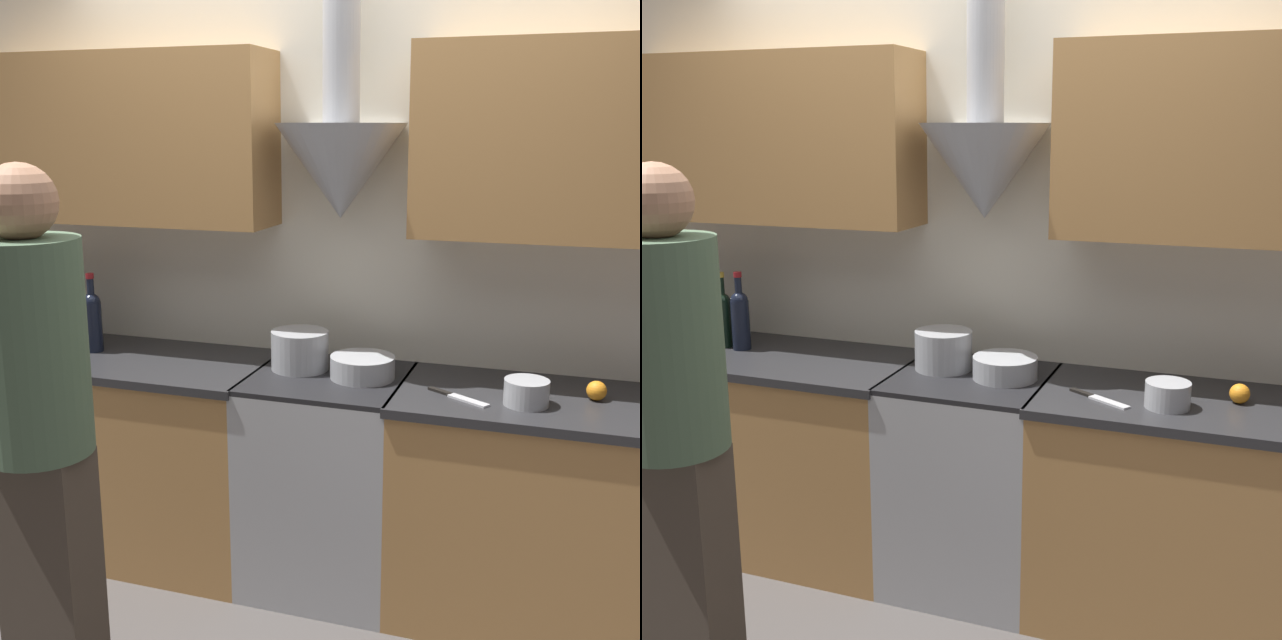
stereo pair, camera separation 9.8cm
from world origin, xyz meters
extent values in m
plane|color=#4C4744|center=(0.00, 0.00, 0.00)|extent=(12.00, 12.00, 0.00)
cube|color=silver|center=(0.00, 0.63, 1.30)|extent=(8.40, 0.06, 2.60)
cone|color=#A8AAAF|center=(0.00, 0.46, 1.68)|extent=(0.52, 0.52, 0.37)
cylinder|color=#A8AAAF|center=(0.00, 0.46, 2.21)|extent=(0.14, 0.14, 0.68)
cube|color=#B27F47|center=(-1.00, 0.45, 1.80)|extent=(1.40, 0.32, 0.70)
cube|color=#B27F47|center=(0.85, 0.45, 1.80)|extent=(1.09, 0.32, 0.70)
cube|color=#B27F47|center=(-1.00, 0.30, 0.43)|extent=(1.40, 0.60, 0.86)
cube|color=#28282B|center=(-1.00, 0.30, 0.87)|extent=(1.42, 0.62, 0.03)
cube|color=#B27F47|center=(0.85, 0.30, 0.43)|extent=(1.09, 0.60, 0.86)
cube|color=#28282B|center=(0.85, 0.30, 0.87)|extent=(1.12, 0.62, 0.03)
cube|color=#A8AAAF|center=(0.00, 0.30, 0.44)|extent=(0.61, 0.60, 0.87)
cube|color=black|center=(0.00, 0.01, 0.40)|extent=(0.42, 0.01, 0.39)
cube|color=black|center=(0.00, 0.30, 0.88)|extent=(0.61, 0.60, 0.02)
cube|color=#A8AAAF|center=(0.00, 0.57, 0.82)|extent=(0.61, 0.06, 0.10)
cylinder|color=black|center=(-1.54, 0.31, 0.99)|extent=(0.07, 0.07, 0.20)
sphere|color=black|center=(-1.54, 0.31, 1.09)|extent=(0.07, 0.07, 0.07)
cylinder|color=black|center=(-1.54, 0.31, 1.15)|extent=(0.03, 0.03, 0.08)
cylinder|color=#234C33|center=(-1.54, 0.31, 1.20)|extent=(0.03, 0.03, 0.02)
cylinder|color=black|center=(-1.45, 0.34, 0.99)|extent=(0.07, 0.07, 0.19)
sphere|color=black|center=(-1.45, 0.34, 1.08)|extent=(0.07, 0.07, 0.07)
cylinder|color=black|center=(-1.45, 0.34, 1.14)|extent=(0.03, 0.03, 0.09)
cylinder|color=black|center=(-1.45, 0.34, 1.20)|extent=(0.03, 0.03, 0.02)
cylinder|color=black|center=(-1.36, 0.32, 1.00)|extent=(0.07, 0.07, 0.22)
sphere|color=black|center=(-1.36, 0.32, 1.11)|extent=(0.07, 0.07, 0.07)
cylinder|color=black|center=(-1.36, 0.32, 1.17)|extent=(0.03, 0.03, 0.10)
cylinder|color=maroon|center=(-1.36, 0.32, 1.24)|extent=(0.03, 0.03, 0.02)
cylinder|color=black|center=(-1.27, 0.33, 0.99)|extent=(0.07, 0.07, 0.20)
sphere|color=black|center=(-1.27, 0.33, 1.09)|extent=(0.07, 0.07, 0.07)
cylinder|color=black|center=(-1.27, 0.33, 1.16)|extent=(0.03, 0.03, 0.10)
cylinder|color=#234C33|center=(-1.27, 0.33, 1.22)|extent=(0.03, 0.03, 0.02)
cylinder|color=black|center=(-1.18, 0.33, 1.00)|extent=(0.07, 0.07, 0.21)
sphere|color=black|center=(-1.18, 0.33, 1.10)|extent=(0.07, 0.07, 0.07)
cylinder|color=black|center=(-1.18, 0.33, 1.16)|extent=(0.03, 0.03, 0.09)
cylinder|color=gold|center=(-1.18, 0.33, 1.22)|extent=(0.03, 0.03, 0.02)
cylinder|color=black|center=(-1.08, 0.32, 1.00)|extent=(0.08, 0.08, 0.22)
sphere|color=black|center=(-1.08, 0.32, 1.11)|extent=(0.08, 0.08, 0.08)
cylinder|color=black|center=(-1.08, 0.32, 1.17)|extent=(0.03, 0.03, 0.09)
cylinder|color=maroon|center=(-1.08, 0.32, 1.23)|extent=(0.03, 0.03, 0.02)
cylinder|color=#A8AAAF|center=(-0.14, 0.35, 0.97)|extent=(0.23, 0.23, 0.16)
cylinder|color=#A8AAAF|center=(0.14, 0.32, 0.94)|extent=(0.25, 0.25, 0.09)
sphere|color=orange|center=(1.01, 0.33, 0.93)|extent=(0.07, 0.07, 0.07)
cylinder|color=#A8AAAF|center=(0.77, 0.20, 0.94)|extent=(0.16, 0.16, 0.09)
cube|color=silver|center=(0.57, 0.17, 0.90)|extent=(0.16, 0.12, 0.01)
cube|color=black|center=(0.46, 0.24, 0.90)|extent=(0.10, 0.07, 0.01)
cube|color=#473D33|center=(-0.51, -0.80, 0.47)|extent=(0.26, 0.17, 0.95)
cylinder|color=#4C664C|center=(-0.51, -0.80, 1.25)|extent=(0.31, 0.31, 0.61)
sphere|color=#AD7A5B|center=(-0.51, -0.80, 1.66)|extent=(0.21, 0.21, 0.21)
camera|label=1|loc=(0.92, -2.59, 1.85)|focal=45.00mm
camera|label=2|loc=(1.02, -2.55, 1.85)|focal=45.00mm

